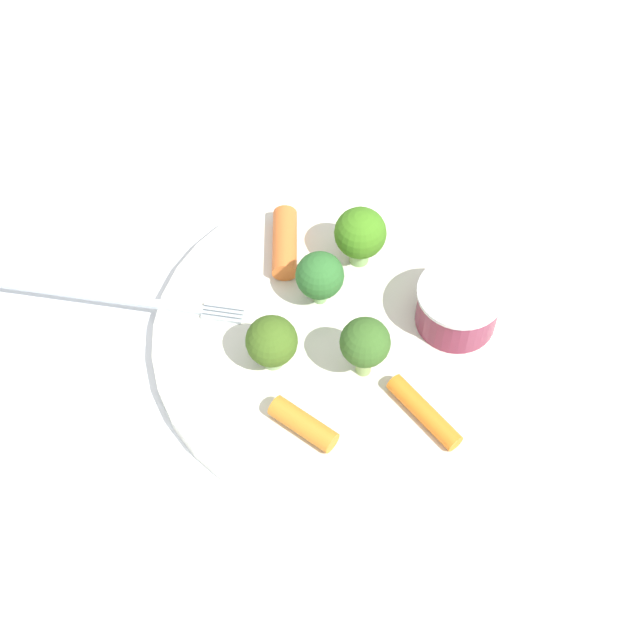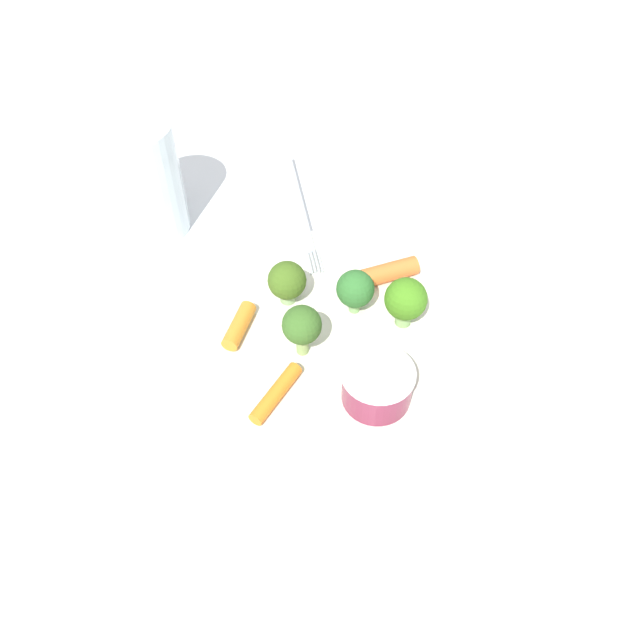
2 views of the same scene
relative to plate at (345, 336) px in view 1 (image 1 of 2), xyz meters
The scene contains 11 objects.
ground_plane 0.01m from the plate, ahead, with size 2.40×2.40×0.00m, color white.
plate is the anchor object (origin of this frame).
sauce_cup 0.08m from the plate, 54.19° to the left, with size 0.06×0.06×0.03m.
broccoli_floret_0 0.05m from the plate, 21.83° to the right, with size 0.03×0.03×0.05m.
broccoli_floret_1 0.07m from the plate, 127.13° to the left, with size 0.04×0.04×0.05m.
broccoli_floret_2 0.05m from the plate, 169.09° to the left, with size 0.03×0.03×0.04m.
broccoli_floret_3 0.06m from the plate, 106.03° to the right, with size 0.03×0.03×0.04m.
carrot_stick_0 0.08m from the plate, 168.14° to the left, with size 0.02×0.02×0.06m, color orange.
carrot_stick_1 0.08m from the plate, 62.90° to the right, with size 0.01×0.01×0.05m, color orange.
carrot_stick_2 0.08m from the plate, ahead, with size 0.01×0.01×0.06m, color orange.
fork 0.16m from the plate, 142.14° to the right, with size 0.15×0.12×0.00m.
Camera 1 is at (0.24, -0.25, 0.53)m, focal length 51.90 mm.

